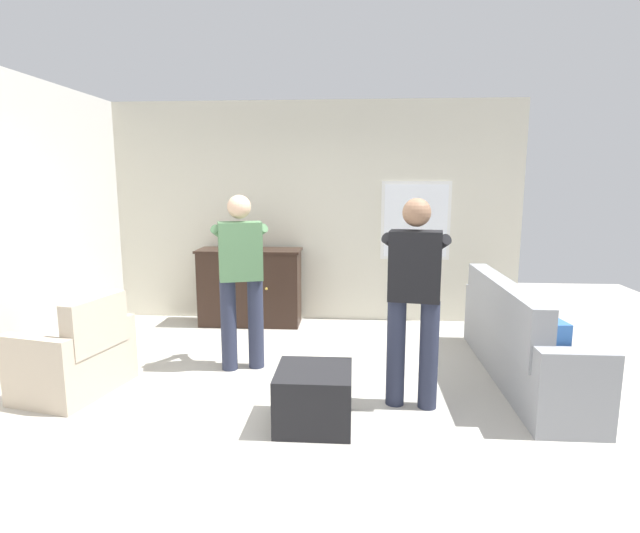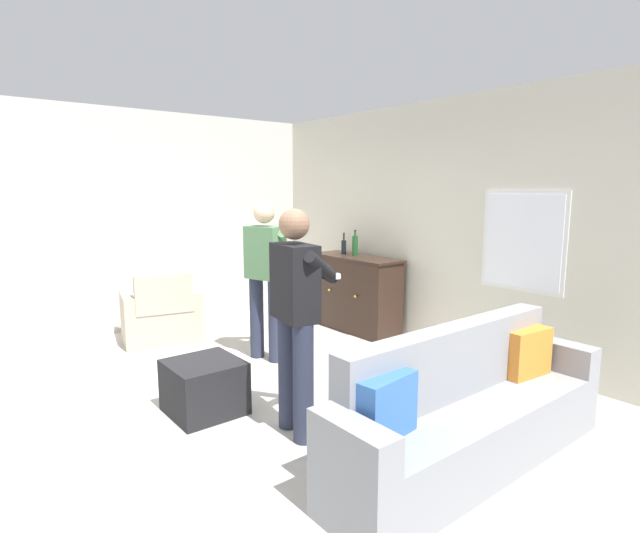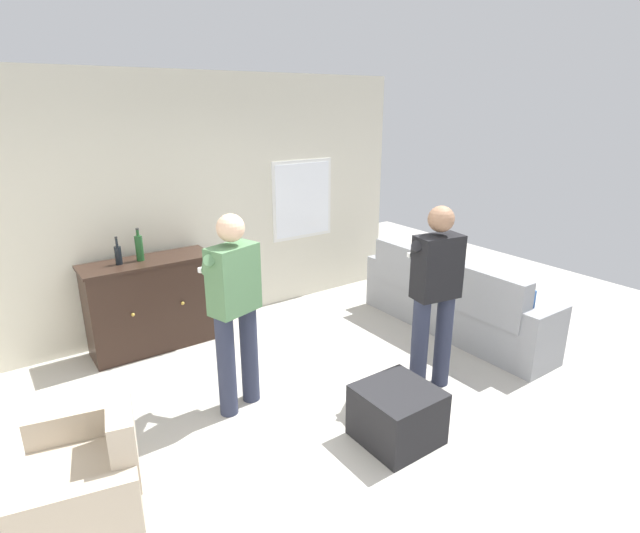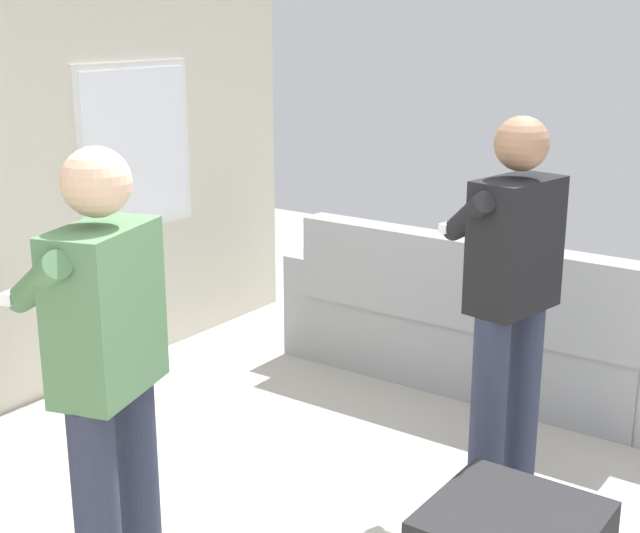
# 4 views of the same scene
# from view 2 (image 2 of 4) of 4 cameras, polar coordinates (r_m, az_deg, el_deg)

# --- Properties ---
(ground) EXTENTS (10.40, 10.40, 0.00)m
(ground) POSITION_cam_2_polar(r_m,az_deg,el_deg) (4.69, -10.69, -14.08)
(ground) COLOR #B2ADA3
(wall_back_with_window) EXTENTS (5.20, 0.15, 2.80)m
(wall_back_with_window) POSITION_cam_2_polar(r_m,az_deg,el_deg) (6.01, 12.11, 4.71)
(wall_back_with_window) COLOR beige
(wall_back_with_window) RESTS_ON ground
(wall_side_left) EXTENTS (0.12, 5.20, 2.80)m
(wall_side_left) POSITION_cam_2_polar(r_m,az_deg,el_deg) (6.81, -21.60, 4.77)
(wall_side_left) COLOR beige
(wall_side_left) RESTS_ON ground
(couch) EXTENTS (0.57, 2.35, 0.91)m
(couch) POSITION_cam_2_polar(r_m,az_deg,el_deg) (3.57, 16.68, -15.82)
(couch) COLOR gray
(couch) RESTS_ON ground
(armchair) EXTENTS (0.81, 1.00, 0.85)m
(armchair) POSITION_cam_2_polar(r_m,az_deg,el_deg) (6.28, -17.59, -5.60)
(armchair) COLOR #B2A38E
(armchair) RESTS_ON ground
(sideboard_cabinet) EXTENTS (1.29, 0.49, 0.96)m
(sideboard_cabinet) POSITION_cam_2_polar(r_m,az_deg,el_deg) (6.45, 4.09, -3.05)
(sideboard_cabinet) COLOR black
(sideboard_cabinet) RESTS_ON ground
(bottle_wine_green) EXTENTS (0.08, 0.08, 0.33)m
(bottle_wine_green) POSITION_cam_2_polar(r_m,az_deg,el_deg) (6.40, 4.03, 2.44)
(bottle_wine_green) COLOR #1E4C23
(bottle_wine_green) RESTS_ON sideboard_cabinet
(bottle_liquor_amber) EXTENTS (0.06, 0.06, 0.28)m
(bottle_liquor_amber) POSITION_cam_2_polar(r_m,az_deg,el_deg) (6.56, 2.73, 2.30)
(bottle_liquor_amber) COLOR black
(bottle_liquor_amber) RESTS_ON sideboard_cabinet
(ottoman) EXTENTS (0.56, 0.56, 0.43)m
(ottoman) POSITION_cam_2_polar(r_m,az_deg,el_deg) (4.30, -13.09, -13.25)
(ottoman) COLOR black
(ottoman) RESTS_ON ground
(person_standing_left) EXTENTS (0.53, 0.52, 1.68)m
(person_standing_left) POSITION_cam_2_polar(r_m,az_deg,el_deg) (5.28, -6.21, -0.75)
(person_standing_left) COLOR #282D42
(person_standing_left) RESTS_ON ground
(person_standing_right) EXTENTS (0.55, 0.50, 1.68)m
(person_standing_right) POSITION_cam_2_polar(r_m,az_deg,el_deg) (3.62, -2.72, -5.17)
(person_standing_right) COLOR #282D42
(person_standing_right) RESTS_ON ground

